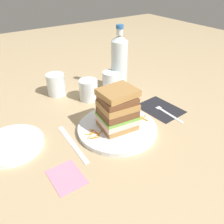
% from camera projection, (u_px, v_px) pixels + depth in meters
% --- Properties ---
extents(ground_plane, '(3.00, 3.00, 0.00)m').
position_uv_depth(ground_plane, '(116.00, 125.00, 0.78)').
color(ground_plane, tan).
extents(main_plate, '(0.26, 0.26, 0.02)m').
position_uv_depth(main_plate, '(117.00, 128.00, 0.76)').
color(main_plate, white).
rests_on(main_plate, ground_plane).
extents(sandwich, '(0.12, 0.11, 0.13)m').
position_uv_depth(sandwich, '(117.00, 110.00, 0.72)').
color(sandwich, '#A87A42').
rests_on(sandwich, main_plate).
extents(carrot_shred_0, '(0.01, 0.02, 0.00)m').
position_uv_depth(carrot_shred_0, '(98.00, 134.00, 0.71)').
color(carrot_shred_0, orange).
rests_on(carrot_shred_0, main_plate).
extents(carrot_shred_1, '(0.03, 0.01, 0.00)m').
position_uv_depth(carrot_shred_1, '(94.00, 138.00, 0.70)').
color(carrot_shred_1, orange).
rests_on(carrot_shred_1, main_plate).
extents(carrot_shred_2, '(0.02, 0.01, 0.00)m').
position_uv_depth(carrot_shred_2, '(89.00, 137.00, 0.70)').
color(carrot_shred_2, orange).
rests_on(carrot_shred_2, main_plate).
extents(carrot_shred_3, '(0.02, 0.02, 0.00)m').
position_uv_depth(carrot_shred_3, '(94.00, 133.00, 0.72)').
color(carrot_shred_3, orange).
rests_on(carrot_shred_3, main_plate).
extents(carrot_shred_4, '(0.00, 0.02, 0.00)m').
position_uv_depth(carrot_shred_4, '(95.00, 131.00, 0.73)').
color(carrot_shred_4, orange).
rests_on(carrot_shred_4, main_plate).
extents(carrot_shred_5, '(0.00, 0.02, 0.00)m').
position_uv_depth(carrot_shred_5, '(92.00, 131.00, 0.73)').
color(carrot_shred_5, orange).
rests_on(carrot_shred_5, main_plate).
extents(carrot_shred_6, '(0.03, 0.01, 0.00)m').
position_uv_depth(carrot_shred_6, '(89.00, 134.00, 0.72)').
color(carrot_shred_6, orange).
rests_on(carrot_shred_6, main_plate).
extents(carrot_shred_7, '(0.02, 0.01, 0.00)m').
position_uv_depth(carrot_shred_7, '(95.00, 137.00, 0.71)').
color(carrot_shred_7, orange).
rests_on(carrot_shred_7, main_plate).
extents(carrot_shred_8, '(0.02, 0.02, 0.00)m').
position_uv_depth(carrot_shred_8, '(91.00, 132.00, 0.72)').
color(carrot_shred_8, orange).
rests_on(carrot_shred_8, main_plate).
extents(carrot_shred_9, '(0.03, 0.02, 0.00)m').
position_uv_depth(carrot_shred_9, '(99.00, 133.00, 0.72)').
color(carrot_shred_9, orange).
rests_on(carrot_shred_9, main_plate).
extents(carrot_shred_10, '(0.02, 0.03, 0.00)m').
position_uv_depth(carrot_shred_10, '(135.00, 118.00, 0.79)').
color(carrot_shred_10, orange).
rests_on(carrot_shred_10, main_plate).
extents(carrot_shred_11, '(0.02, 0.01, 0.00)m').
position_uv_depth(carrot_shred_11, '(142.00, 118.00, 0.79)').
color(carrot_shred_11, orange).
rests_on(carrot_shred_11, main_plate).
extents(carrot_shred_12, '(0.02, 0.02, 0.00)m').
position_uv_depth(carrot_shred_12, '(136.00, 118.00, 0.79)').
color(carrot_shred_12, orange).
rests_on(carrot_shred_12, main_plate).
extents(carrot_shred_13, '(0.03, 0.01, 0.00)m').
position_uv_depth(carrot_shred_13, '(140.00, 118.00, 0.79)').
color(carrot_shred_13, orange).
rests_on(carrot_shred_13, main_plate).
extents(carrot_shred_14, '(0.03, 0.02, 0.00)m').
position_uv_depth(carrot_shred_14, '(138.00, 119.00, 0.78)').
color(carrot_shred_14, orange).
rests_on(carrot_shred_14, main_plate).
extents(carrot_shred_15, '(0.01, 0.03, 0.00)m').
position_uv_depth(carrot_shred_15, '(134.00, 120.00, 0.78)').
color(carrot_shred_15, orange).
rests_on(carrot_shred_15, main_plate).
extents(carrot_shred_16, '(0.02, 0.01, 0.00)m').
position_uv_depth(carrot_shred_16, '(140.00, 121.00, 0.77)').
color(carrot_shred_16, orange).
rests_on(carrot_shred_16, main_plate).
extents(carrot_shred_17, '(0.03, 0.02, 0.00)m').
position_uv_depth(carrot_shred_17, '(145.00, 117.00, 0.80)').
color(carrot_shred_17, orange).
rests_on(carrot_shred_17, main_plate).
extents(carrot_shred_18, '(0.01, 0.02, 0.00)m').
position_uv_depth(carrot_shred_18, '(140.00, 116.00, 0.80)').
color(carrot_shred_18, orange).
rests_on(carrot_shred_18, main_plate).
extents(carrot_shred_19, '(0.01, 0.02, 0.00)m').
position_uv_depth(carrot_shred_19, '(145.00, 120.00, 0.78)').
color(carrot_shred_19, orange).
rests_on(carrot_shred_19, main_plate).
extents(napkin_dark, '(0.13, 0.16, 0.00)m').
position_uv_depth(napkin_dark, '(160.00, 109.00, 0.87)').
color(napkin_dark, black).
rests_on(napkin_dark, ground_plane).
extents(fork, '(0.02, 0.17, 0.00)m').
position_uv_depth(fork, '(165.00, 111.00, 0.85)').
color(fork, silver).
rests_on(fork, napkin_dark).
extents(knife, '(0.02, 0.20, 0.00)m').
position_uv_depth(knife, '(73.00, 144.00, 0.70)').
color(knife, silver).
rests_on(knife, ground_plane).
extents(juice_glass, '(0.07, 0.07, 0.09)m').
position_uv_depth(juice_glass, '(111.00, 84.00, 0.96)').
color(juice_glass, white).
rests_on(juice_glass, ground_plane).
extents(water_bottle, '(0.07, 0.07, 0.27)m').
position_uv_depth(water_bottle, '(119.00, 63.00, 0.94)').
color(water_bottle, silver).
rests_on(water_bottle, ground_plane).
extents(empty_tumbler_0, '(0.07, 0.07, 0.09)m').
position_uv_depth(empty_tumbler_0, '(56.00, 84.00, 0.95)').
color(empty_tumbler_0, silver).
rests_on(empty_tumbler_0, ground_plane).
extents(empty_tumbler_1, '(0.07, 0.07, 0.08)m').
position_uv_depth(empty_tumbler_1, '(88.00, 90.00, 0.91)').
color(empty_tumbler_1, silver).
rests_on(empty_tumbler_1, ground_plane).
extents(side_plate, '(0.19, 0.19, 0.01)m').
position_uv_depth(side_plate, '(12.00, 144.00, 0.69)').
color(side_plate, white).
rests_on(side_plate, ground_plane).
extents(napkin_pink, '(0.08, 0.10, 0.00)m').
position_uv_depth(napkin_pink, '(66.00, 177.00, 0.59)').
color(napkin_pink, pink).
rests_on(napkin_pink, ground_plane).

